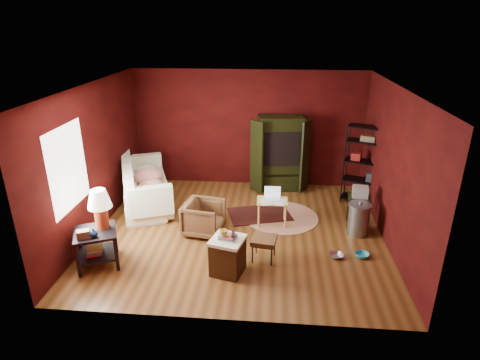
% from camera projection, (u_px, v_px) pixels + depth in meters
% --- Properties ---
extents(room, '(5.54, 5.04, 2.84)m').
position_uv_depth(room, '(237.00, 164.00, 7.33)').
color(room, brown).
rests_on(room, ground).
extents(sofa, '(1.29, 2.17, 0.82)m').
position_uv_depth(sofa, '(143.00, 188.00, 8.81)').
color(sofa, white).
rests_on(sofa, ground).
extents(armchair, '(0.76, 0.80, 0.72)m').
position_uv_depth(armchair, '(204.00, 216.00, 7.66)').
color(armchair, black).
rests_on(armchair, ground).
extents(pet_bowl_steel, '(0.25, 0.13, 0.25)m').
position_uv_depth(pet_bowl_steel, '(337.00, 251.00, 6.96)').
color(pet_bowl_steel, silver).
rests_on(pet_bowl_steel, ground).
extents(pet_bowl_turquoise, '(0.24, 0.09, 0.24)m').
position_uv_depth(pet_bowl_turquoise, '(363.00, 251.00, 6.96)').
color(pet_bowl_turquoise, '#2AA2C6').
rests_on(pet_bowl_turquoise, ground).
extents(vase, '(0.16, 0.17, 0.14)m').
position_uv_depth(vase, '(94.00, 233.00, 6.40)').
color(vase, '#0C193E').
rests_on(vase, side_table).
extents(mug, '(0.16, 0.14, 0.14)m').
position_uv_depth(mug, '(223.00, 232.00, 6.28)').
color(mug, '#F1D976').
rests_on(mug, hamper).
extents(side_table, '(0.86, 0.86, 1.30)m').
position_uv_depth(side_table, '(98.00, 221.00, 6.60)').
color(side_table, black).
rests_on(side_table, ground).
extents(sofa_cushions, '(1.64, 2.42, 0.95)m').
position_uv_depth(sofa_cushions, '(144.00, 186.00, 8.79)').
color(sofa_cushions, white).
rests_on(sofa_cushions, sofa).
extents(hamper, '(0.62, 0.62, 0.72)m').
position_uv_depth(hamper, '(228.00, 255.00, 6.48)').
color(hamper, '#43290F').
rests_on(hamper, ground).
extents(footstool, '(0.46, 0.46, 0.42)m').
position_uv_depth(footstool, '(264.00, 241.00, 6.82)').
color(footstool, black).
rests_on(footstool, ground).
extents(rug_round, '(1.77, 1.77, 0.01)m').
position_uv_depth(rug_round, '(281.00, 217.00, 8.40)').
color(rug_round, beige).
rests_on(rug_round, ground).
extents(rug_oriental, '(1.46, 1.17, 0.01)m').
position_uv_depth(rug_oriental, '(259.00, 214.00, 8.50)').
color(rug_oriental, '#4E1814').
rests_on(rug_oriental, ground).
extents(laptop_desk, '(0.61, 0.49, 0.75)m').
position_uv_depth(laptop_desk, '(272.00, 203.00, 7.99)').
color(laptop_desk, '#FFDD74').
rests_on(laptop_desk, ground).
extents(tv_armoire, '(1.40, 0.85, 1.79)m').
position_uv_depth(tv_armoire, '(280.00, 152.00, 9.49)').
color(tv_armoire, black).
rests_on(tv_armoire, ground).
extents(wire_shelving, '(0.94, 0.66, 1.77)m').
position_uv_depth(wire_shelving, '(366.00, 162.00, 8.71)').
color(wire_shelving, black).
rests_on(wire_shelving, ground).
extents(small_stand, '(0.47, 0.47, 0.84)m').
position_uv_depth(small_stand, '(360.00, 197.00, 7.85)').
color(small_stand, black).
rests_on(small_stand, ground).
extents(trash_can, '(0.57, 0.57, 0.68)m').
position_uv_depth(trash_can, '(359.00, 219.00, 7.65)').
color(trash_can, gray).
rests_on(trash_can, ground).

